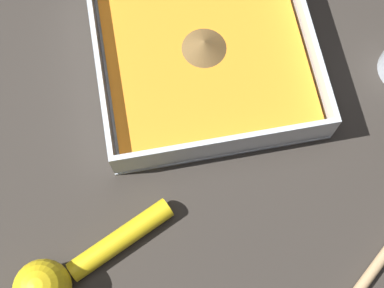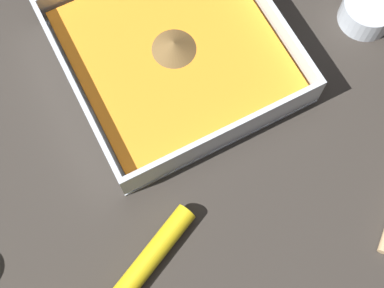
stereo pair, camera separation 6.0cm
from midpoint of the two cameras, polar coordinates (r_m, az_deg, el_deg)
name	(u,v)px [view 2 (the right image)]	position (r m, az deg, el deg)	size (l,w,h in m)	color
ground_plane	(196,62)	(0.67, -2.08, 8.35)	(4.00, 4.00, 0.00)	#332D28
square_dish	(174,55)	(0.66, -4.51, 9.15)	(0.26, 0.26, 0.05)	silver
spice_bowl	(367,12)	(0.72, 15.93, 13.12)	(0.07, 0.07, 0.03)	silver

